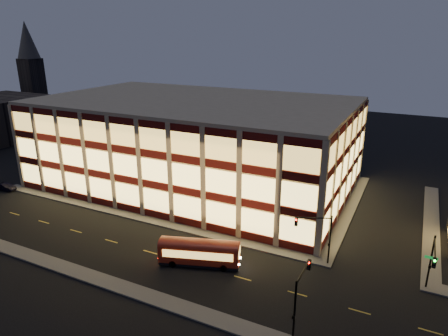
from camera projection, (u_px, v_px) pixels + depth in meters
The scene contains 13 objects.
ground at pixel (153, 225), 54.27m from camera, with size 200.00×200.00×0.00m, color black.
sidewalk_office_south at pixel (140, 217), 56.35m from camera, with size 54.00×2.00×0.15m, color #514F4C.
sidewalk_office_east at pixel (349, 209), 59.00m from camera, with size 2.00×30.00×0.15m, color #514F4C.
sidewalk_tower_west at pixel (431, 224), 54.37m from camera, with size 2.00×30.00×0.15m, color #514F4C.
sidewalk_near at pixel (81, 273), 43.21m from camera, with size 100.00×2.00×0.15m, color #514F4C.
office_building at pixel (196, 142), 67.52m from camera, with size 50.45×30.45×14.50m.
church_tower at pixel (34, 91), 114.75m from camera, with size 5.00×5.00×18.00m, color #2D2621.
church_spire at pixel (27, 40), 110.26m from camera, with size 6.00×6.00×10.00m, color #4C473F.
traffic_signal_far at pixel (318, 231), 43.81m from camera, with size 3.79×1.87×6.00m.
traffic_signal_right at pixel (432, 260), 38.33m from camera, with size 1.20×4.37×6.00m.
traffic_signal_near at pixel (300, 290), 33.70m from camera, with size 0.32×4.45×6.00m.
trolley_bus at pixel (199, 251), 44.51m from camera, with size 9.20×4.91×3.03m.
parked_car_1 at pixel (5, 187), 66.00m from camera, with size 1.28×3.67×1.21m, color black.
Camera 1 is at (30.41, -39.51, 24.77)m, focal length 32.00 mm.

